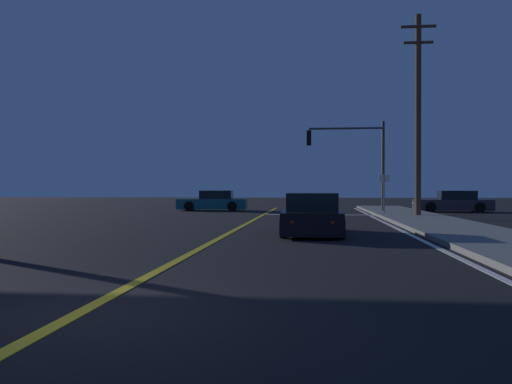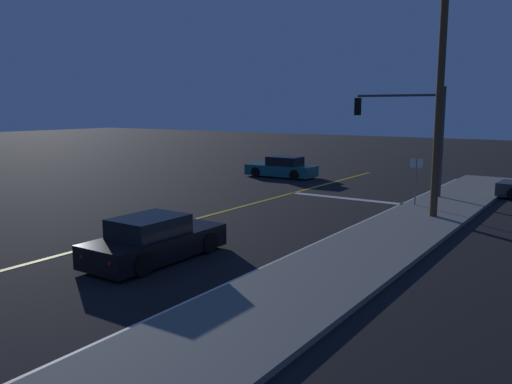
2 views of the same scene
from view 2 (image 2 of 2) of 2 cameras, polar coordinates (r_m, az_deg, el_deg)
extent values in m
cube|color=slate|center=(14.35, 8.06, -8.71)|extent=(3.20, 46.26, 0.15)
cube|color=gold|center=(18.90, -13.46, -4.71)|extent=(0.20, 43.69, 0.01)
cube|color=silver|center=(15.23, 1.73, -7.84)|extent=(0.16, 43.69, 0.01)
cube|color=silver|center=(26.29, 9.87, -0.70)|extent=(6.10, 0.50, 0.01)
sphere|color=#FFF4CC|center=(28.72, 24.93, 0.44)|extent=(0.18, 0.18, 0.18)
sphere|color=#FFF4CC|center=(29.85, 25.40, 0.72)|extent=(0.18, 0.18, 0.18)
cube|color=black|center=(15.85, -10.85, -5.68)|extent=(1.83, 4.50, 0.68)
cube|color=black|center=(15.53, -11.62, -3.74)|extent=(1.57, 2.07, 0.60)
cylinder|color=black|center=(17.42, -9.60, -4.70)|extent=(0.22, 0.64, 0.64)
cylinder|color=black|center=(16.33, -5.24, -5.55)|extent=(0.22, 0.64, 0.64)
cylinder|color=black|center=(15.60, -16.71, -6.61)|extent=(0.22, 0.64, 0.64)
cylinder|color=black|center=(14.36, -12.35, -7.80)|extent=(0.22, 0.64, 0.64)
sphere|color=#FFF4CC|center=(17.76, -7.18, -3.71)|extent=(0.18, 0.18, 0.18)
sphere|color=#FFF4CC|center=(17.05, -4.31, -4.20)|extent=(0.18, 0.18, 0.18)
sphere|color=red|center=(14.85, -18.45, -6.70)|extent=(0.14, 0.14, 0.14)
sphere|color=red|center=(14.00, -15.59, -7.52)|extent=(0.14, 0.14, 0.14)
cube|color=#195960|center=(34.01, 2.75, 2.40)|extent=(4.64, 1.93, 0.68)
cube|color=black|center=(33.81, 3.17, 3.38)|extent=(2.16, 1.58, 0.60)
cylinder|color=black|center=(34.04, 0.00, 2.21)|extent=(0.65, 0.25, 0.64)
cylinder|color=black|center=(35.41, 1.38, 2.48)|extent=(0.65, 0.25, 0.64)
cylinder|color=black|center=(32.65, 4.24, 1.89)|extent=(0.65, 0.25, 0.64)
cylinder|color=black|center=(34.08, 5.50, 2.18)|extent=(0.65, 0.25, 0.64)
sphere|color=#FFF4CC|center=(34.67, -0.90, 2.67)|extent=(0.18, 0.18, 0.18)
sphere|color=#FFF4CC|center=(35.57, 0.03, 2.84)|extent=(0.18, 0.18, 0.18)
sphere|color=red|center=(32.50, 5.75, 2.19)|extent=(0.14, 0.14, 0.14)
sphere|color=red|center=(33.47, 6.55, 2.37)|extent=(0.14, 0.14, 0.14)
cylinder|color=#38383D|center=(26.87, 19.60, 4.98)|extent=(0.18, 0.18, 5.47)
cylinder|color=#38383D|center=(27.45, 15.38, 10.14)|extent=(4.39, 0.12, 0.12)
cube|color=black|center=(28.24, 11.07, 9.15)|extent=(0.28, 0.28, 0.90)
sphere|color=red|center=(28.24, 11.08, 9.70)|extent=(0.22, 0.22, 0.22)
sphere|color=#4C2D05|center=(28.24, 11.07, 9.15)|extent=(0.22, 0.22, 0.22)
sphere|color=#0A3814|center=(28.24, 11.05, 8.60)|extent=(0.22, 0.22, 0.22)
cylinder|color=#4C3823|center=(21.81, 19.46, 10.34)|extent=(0.29, 0.29, 10.19)
cylinder|color=slate|center=(24.43, 17.05, 0.95)|extent=(0.06, 0.06, 2.26)
cube|color=white|center=(24.32, 17.15, 3.01)|extent=(0.56, 0.05, 0.40)
camera|label=1|loc=(13.12, -85.51, -12.59)|focal=37.94mm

